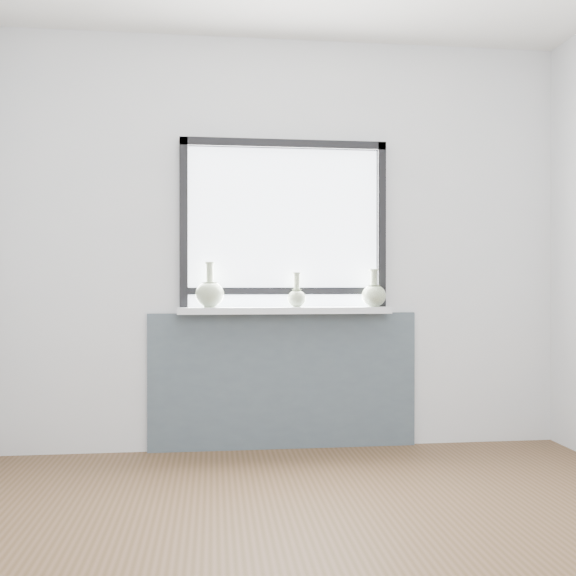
{
  "coord_description": "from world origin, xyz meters",
  "views": [
    {
      "loc": [
        -0.44,
        -2.25,
        1.04
      ],
      "look_at": [
        0.0,
        1.55,
        1.02
      ],
      "focal_mm": 40.0,
      "sensor_mm": 36.0,
      "label": 1
    }
  ],
  "objects": [
    {
      "name": "window",
      "position": [
        0.0,
        1.77,
        1.44
      ],
      "size": [
        1.3,
        0.06,
        1.05
      ],
      "color": "black",
      "rests_on": "windowsill"
    },
    {
      "name": "apron_panel",
      "position": [
        0.0,
        1.78,
        0.43
      ],
      "size": [
        1.7,
        0.03,
        0.86
      ],
      "primitive_type": "cube",
      "color": "#495660",
      "rests_on": "ground"
    },
    {
      "name": "vase_b",
      "position": [
        0.07,
        1.71,
        0.97
      ],
      "size": [
        0.12,
        0.12,
        0.22
      ],
      "rotation": [
        0.0,
        0.0,
        -0.05
      ],
      "color": "#A6B791",
      "rests_on": "windowsill"
    },
    {
      "name": "back_wall",
      "position": [
        0.0,
        1.81,
        1.3
      ],
      "size": [
        3.6,
        0.02,
        2.6
      ],
      "primitive_type": "cube",
      "color": "silver",
      "rests_on": "ground"
    },
    {
      "name": "vase_a",
      "position": [
        -0.47,
        1.72,
        0.99
      ],
      "size": [
        0.18,
        0.18,
        0.28
      ],
      "rotation": [
        0.0,
        0.0,
        0.18
      ],
      "color": "#A6B791",
      "rests_on": "windowsill"
    },
    {
      "name": "vase_c",
      "position": [
        0.56,
        1.69,
        0.98
      ],
      "size": [
        0.15,
        0.15,
        0.24
      ],
      "rotation": [
        0.0,
        0.0,
        -0.18
      ],
      "color": "#A6B791",
      "rests_on": "windowsill"
    },
    {
      "name": "windowsill",
      "position": [
        0.0,
        1.71,
        0.88
      ],
      "size": [
        1.32,
        0.18,
        0.04
      ],
      "primitive_type": "cube",
      "color": "silver",
      "rests_on": "apron_panel"
    }
  ]
}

